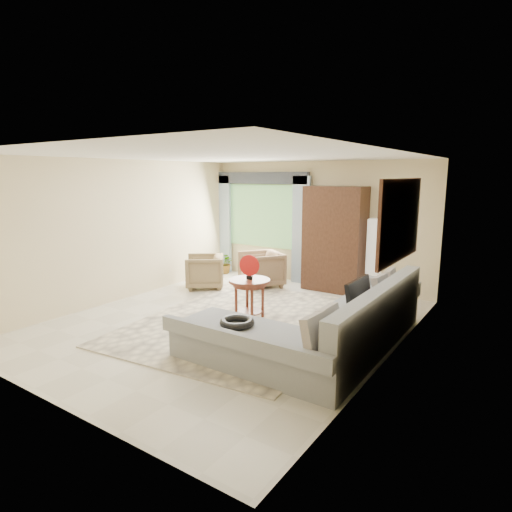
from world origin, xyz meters
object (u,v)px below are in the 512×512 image
Objects in this scene: sectional_sofa at (330,331)px; armoire at (335,239)px; armchair_right at (261,269)px; potted_plant at (225,263)px; coffee_table at (249,298)px; tv_screen at (359,297)px; floor_lamp at (374,258)px; armchair_left at (205,271)px.

armoire reaches higher than sectional_sofa.
armchair_right is 1.62× the size of potted_plant.
potted_plant is at bearing -166.02° from armchair_right.
coffee_table is 2.10m from armchair_right.
armoire is at bearing 120.21° from tv_screen.
armchair_right is 0.54× the size of floor_lamp.
potted_plant is 0.24× the size of armoire.
armchair_right is (-0.99, 1.85, 0.02)m from coffee_table.
sectional_sofa is 1.69m from coffee_table.
floor_lamp is at bearing 64.34° from coffee_table.
armoire reaches higher than tv_screen.
tv_screen is 3.53m from armchair_right.
armchair_right reaches higher than potted_plant.
sectional_sofa is 6.89× the size of potted_plant.
armchair_right is 1.64m from armoire.
coffee_table is at bearing 163.70° from sectional_sofa.
tv_screen is 4.97m from potted_plant.
armoire is at bearing 57.26° from armchair_right.
potted_plant is 2.86m from armoire.
armoire reaches higher than armchair_left.
floor_lamp is at bearing 104.87° from tv_screen.
coffee_table is 0.82× the size of armchair_right.
potted_plant is 0.33× the size of floor_lamp.
armoire is 1.40× the size of floor_lamp.
coffee_table is (-1.89, 0.15, -0.37)m from tv_screen.
sectional_sofa is 5.20× the size of coffee_table.
armoire is at bearing 0.99° from potted_plant.
tv_screen is 2.73m from floor_lamp.
coffee_table is at bearing -27.09° from armchair_right.
potted_plant is (-4.25, 2.53, -0.47)m from tv_screen.
coffee_table is at bearing 22.72° from armchair_left.
armchair_right is at bearing 145.12° from tv_screen.
coffee_table is 0.44× the size of floor_lamp.
coffee_table is (-1.63, 0.48, 0.07)m from sectional_sofa.
tv_screen is 0.35× the size of armoire.
armchair_right is at bearing -20.87° from potted_plant.
floor_lamp reaches higher than sectional_sofa.
sectional_sofa is at bearing -16.30° from coffee_table.
floor_lamp reaches higher than tv_screen.
armchair_left is 0.36× the size of armoire.
tv_screen is 1.47× the size of potted_plant.
tv_screen is at bearing -30.76° from potted_plant.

